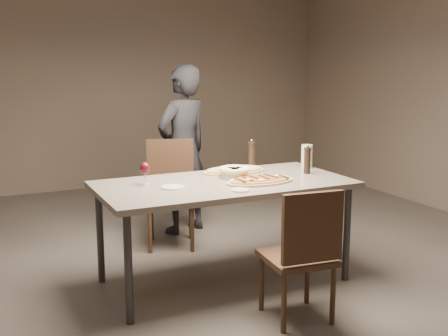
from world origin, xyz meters
name	(u,v)px	position (x,y,z in m)	size (l,w,h in m)	color
room	(224,90)	(0.00, 0.00, 1.40)	(7.00, 7.00, 7.00)	#56504A
dining_table	(224,189)	(0.00, 0.00, 0.69)	(1.80, 0.90, 0.75)	slate
zucchini_pizza	(260,180)	(0.22, -0.13, 0.77)	(0.51, 0.28, 0.05)	tan
ham_pizza	(234,170)	(0.22, 0.28, 0.77)	(0.51, 0.28, 0.04)	tan
bread_basket	(235,171)	(0.13, 0.08, 0.80)	(0.23, 0.23, 0.08)	beige
oil_dish	(240,190)	(-0.03, -0.31, 0.76)	(0.12, 0.12, 0.01)	white
pepper_mill_left	(307,160)	(0.70, 0.00, 0.85)	(0.06, 0.06, 0.22)	black
pepper_mill_right	(252,154)	(0.43, 0.38, 0.86)	(0.06, 0.06, 0.23)	black
carafe	(307,156)	(0.83, 0.19, 0.84)	(0.09, 0.09, 0.19)	silver
wine_glass	(145,169)	(-0.54, 0.15, 0.86)	(0.07, 0.07, 0.16)	silver
side_plate	(173,187)	(-0.40, -0.03, 0.76)	(0.16, 0.16, 0.01)	white
chair_near	(303,249)	(0.15, -0.81, 0.48)	(0.44, 0.44, 0.86)	#3E281A
chair_far	(171,186)	(-0.04, 1.00, 0.51)	(0.56, 0.56, 0.92)	#3E281A
diner	(183,150)	(0.19, 1.28, 0.78)	(0.57, 0.38, 1.57)	black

